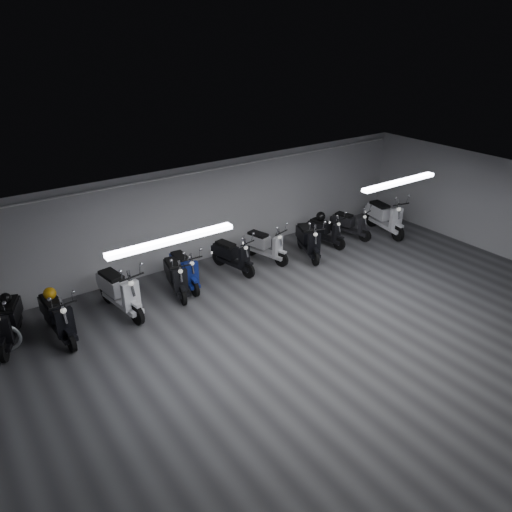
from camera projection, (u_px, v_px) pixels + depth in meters
floor at (328, 339)px, 10.48m from camera, size 14.00×10.00×0.01m
ceiling at (337, 218)px, 9.26m from camera, size 14.00×10.00×0.01m
back_wall at (209, 212)px, 13.56m from camera, size 14.00×0.01×2.80m
fluor_strip_left at (172, 240)px, 8.47m from camera, size 2.40×0.18×0.08m
fluor_strip_right at (399, 182)px, 11.57m from camera, size 2.40×0.18×0.08m
conduit at (209, 170)px, 12.97m from camera, size 13.60×0.05×0.05m
scooter_0 at (6, 316)px, 10.04m from camera, size 1.24×1.93×1.36m
scooter_1 at (56, 310)px, 10.23m from camera, size 0.76×1.89×1.37m
scooter_2 at (119, 285)px, 11.11m from camera, size 0.97×2.07×1.48m
scooter_3 at (176, 271)px, 11.96m from camera, size 0.90×1.78×1.27m
scooter_4 at (184, 264)px, 12.29m from camera, size 0.69×1.76×1.28m
scooter_5 at (233, 251)px, 13.07m from camera, size 0.92×1.76×1.25m
scooter_6 at (266, 240)px, 13.66m from camera, size 0.99×1.79×1.27m
scooter_7 at (309, 235)px, 13.91m from camera, size 1.18×1.87×1.32m
scooter_8 at (326, 227)px, 14.68m from camera, size 0.79×1.65×1.18m
scooter_9 at (351, 220)px, 15.20m from camera, size 0.90×1.67×1.18m
scooter_10 at (386, 212)px, 15.42m from camera, size 1.01×2.08×1.49m
helmet_0 at (321, 216)px, 14.70m from camera, size 0.29×0.29×0.29m
helmet_1 at (50, 294)px, 10.27m from camera, size 0.27×0.27×0.27m
helmet_2 at (5, 298)px, 10.15m from camera, size 0.24×0.24×0.24m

